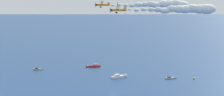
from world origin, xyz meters
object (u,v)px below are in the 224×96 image
Objects in this scene: motorboat_trailing at (120,76)px; wingwalker_wingman at (102,0)px; marker_buoy at (194,78)px; biplane_lead at (118,10)px; motorboat_far_stbd at (171,78)px; motorboat_offshore at (93,66)px; biplane_wingman at (102,5)px; wingwalker_lead at (118,4)px; motorboat_mid_cluster at (39,69)px.

wingwalker_wingman is at bearing 179.15° from motorboat_trailing.
marker_buoy is 65.59m from biplane_lead.
motorboat_far_stbd is 54.71m from motorboat_offshore.
motorboat_offshore is at bearing 48.33° from motorboat_trailing.
motorboat_far_stbd is at bearing -107.41° from motorboat_offshore.
motorboat_offshore is 1.15× the size of biplane_wingman.
marker_buoy is 1.19× the size of wingwalker_lead.
motorboat_trailing is (-7.23, 25.70, 0.25)m from motorboat_far_stbd.
wingwalker_lead reaches higher than biplane_lead.
wingwalker_wingman is (0.06, 0.05, 2.19)m from biplane_wingman.
biplane_wingman reaches higher than motorboat_mid_cluster.
motorboat_trailing is at bearing 19.56° from biplane_lead.
marker_buoy is at bearing -101.27° from motorboat_offshore.
motorboat_trailing is 45.85m from wingwalker_wingman.
motorboat_far_stbd is 2.68× the size of marker_buoy.
motorboat_mid_cluster is 3.37× the size of wingwalker_lead.
wingwalker_wingman reaches higher than motorboat_mid_cluster.
motorboat_far_stbd is 0.81× the size of biplane_lead.
wingwalker_lead reaches higher than motorboat_mid_cluster.
biplane_lead is 21.66m from wingwalker_wingman.
marker_buoy is 66.79m from wingwalker_lead.
motorboat_offshore is 32.16m from motorboat_mid_cluster.
wingwalker_lead is at bearing -122.85° from motorboat_mid_cluster.
motorboat_offshore is 35.49m from motorboat_trailing.
wingwalker_wingman reaches higher than motorboat_trailing.
motorboat_trailing is 54.50m from biplane_lead.
marker_buoy is 64.14m from wingwalker_wingman.
motorboat_mid_cluster is (-19.86, 25.29, -0.20)m from motorboat_offshore.
biplane_lead is 2.19m from wingwalker_lead.
motorboat_far_stbd is 0.71× the size of motorboat_offshore.
motorboat_far_stbd is at bearing -14.74° from wingwalker_lead.
marker_buoy is 0.30× the size of biplane_wingman.
wingwalker_lead reaches higher than motorboat_offshore.
biplane_wingman is at bearing 41.29° from biplane_lead.
wingwalker_lead is at bearing 40.18° from biplane_lead.
wingwalker_wingman is (16.00, 14.05, 3.95)m from biplane_lead.
wingwalker_lead is (0.06, 0.05, 2.19)m from biplane_lead.
wingwalker_lead is (-62.12, -40.17, 38.18)m from motorboat_offshore.
wingwalker_wingman is at bearing 132.25° from marker_buoy.
marker_buoy is at bearing -70.95° from motorboat_far_stbd.
motorboat_offshore is at bearing -51.85° from motorboat_mid_cluster.
biplane_lead is (-42.32, -65.50, 36.19)m from motorboat_mid_cluster.
biplane_wingman is at bearing 132.34° from marker_buoy.
biplane_wingman is at bearing -150.45° from motorboat_offshore.
biplane_wingman is (-26.38, -51.51, 37.95)m from motorboat_mid_cluster.
biplane_lead is at bearing 165.34° from motorboat_far_stbd.
motorboat_far_stbd is at bearing -74.29° from motorboat_trailing.
motorboat_offshore is 83.25m from wingwalker_lead.
motorboat_far_stbd is 3.19× the size of wingwalker_wingman.
motorboat_mid_cluster reaches higher than motorboat_far_stbd.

